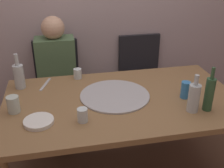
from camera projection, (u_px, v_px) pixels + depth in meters
The scene contains 14 objects.
dining_table at pixel (122, 107), 2.00m from camera, with size 1.67×0.96×0.74m.
pizza_tray at pixel (115, 95), 1.99m from camera, with size 0.50×0.50×0.01m, color #ADADB2.
wine_bottle at pixel (19, 76), 2.07m from camera, with size 0.08×0.08×0.27m.
beer_bottle at pixel (209, 94), 1.78m from camera, with size 0.06×0.06×0.30m.
water_bottle at pixel (194, 97), 1.77m from camera, with size 0.08×0.08×0.26m.
tumbler_near at pixel (78, 74), 2.26m from camera, with size 0.07×0.07×0.08m, color silver.
tumbler_far at pixel (83, 115), 1.68m from camera, with size 0.07×0.07×0.09m, color silver.
wine_glass at pixel (13, 104), 1.78m from camera, with size 0.08×0.08×0.11m, color #B7C6BC.
soda_can at pixel (185, 90), 1.95m from camera, with size 0.07×0.07×0.12m, color #337AC1.
plate_stack at pixel (39, 121), 1.68m from camera, with size 0.18×0.18×0.02m, color white.
table_knife at pixel (45, 84), 2.16m from camera, with size 0.22×0.02×0.01m, color #B7B7BC.
chair_left at pixel (58, 80), 2.76m from camera, with size 0.44×0.44×0.90m.
chair_right at pixel (141, 73), 2.92m from camera, with size 0.44×0.44×0.90m.
guest_in_sweater at pixel (57, 75), 2.57m from camera, with size 0.36×0.56×1.17m.
Camera 1 is at (-0.42, -1.67, 1.69)m, focal length 44.09 mm.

